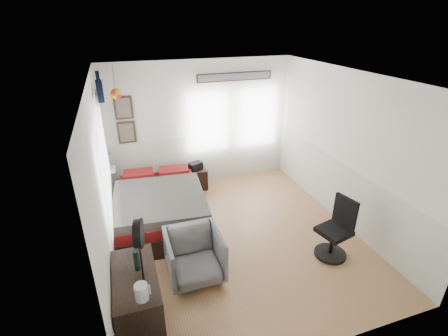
{
  "coord_description": "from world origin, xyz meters",
  "views": [
    {
      "loc": [
        -1.67,
        -4.27,
        3.46
      ],
      "look_at": [
        -0.1,
        0.4,
        1.15
      ],
      "focal_mm": 26.0,
      "sensor_mm": 36.0,
      "label": 1
    }
  ],
  "objects_px": {
    "dresser": "(139,305)",
    "nightstand": "(196,179)",
    "bed": "(160,207)",
    "armchair": "(195,256)",
    "task_chair": "(336,233)"
  },
  "relations": [
    {
      "from": "armchair",
      "to": "bed",
      "type": "bearing_deg",
      "value": 100.29
    },
    {
      "from": "dresser",
      "to": "bed",
      "type": "bearing_deg",
      "value": 75.83
    },
    {
      "from": "dresser",
      "to": "nightstand",
      "type": "height_order",
      "value": "dresser"
    },
    {
      "from": "bed",
      "to": "armchair",
      "type": "bearing_deg",
      "value": -74.65
    },
    {
      "from": "armchair",
      "to": "nightstand",
      "type": "xyz_separation_m",
      "value": [
        0.67,
        2.6,
        -0.13
      ]
    },
    {
      "from": "armchair",
      "to": "nightstand",
      "type": "distance_m",
      "value": 2.69
    },
    {
      "from": "bed",
      "to": "task_chair",
      "type": "relative_size",
      "value": 2.24
    },
    {
      "from": "bed",
      "to": "dresser",
      "type": "height_order",
      "value": "dresser"
    },
    {
      "from": "bed",
      "to": "dresser",
      "type": "xyz_separation_m",
      "value": [
        -0.57,
        -2.25,
        0.12
      ]
    },
    {
      "from": "armchair",
      "to": "task_chair",
      "type": "relative_size",
      "value": 0.8
    },
    {
      "from": "bed",
      "to": "task_chair",
      "type": "bearing_deg",
      "value": -30.19
    },
    {
      "from": "bed",
      "to": "armchair",
      "type": "height_order",
      "value": "armchair"
    },
    {
      "from": "dresser",
      "to": "task_chair",
      "type": "xyz_separation_m",
      "value": [
        3.04,
        0.49,
        -0.05
      ]
    },
    {
      "from": "dresser",
      "to": "task_chair",
      "type": "distance_m",
      "value": 3.08
    },
    {
      "from": "bed",
      "to": "nightstand",
      "type": "distance_m",
      "value": 1.43
    }
  ]
}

